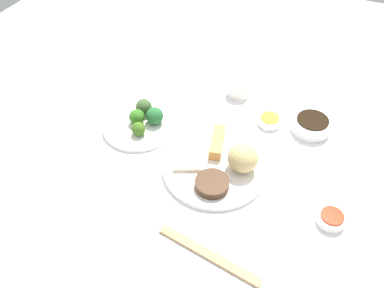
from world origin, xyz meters
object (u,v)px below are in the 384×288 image
at_px(sauce_ramekin_hot_mustard, 269,121).
at_px(main_plate, 214,167).
at_px(broccoli_plate, 139,125).
at_px(soy_sauce_bowl, 311,125).
at_px(sauce_ramekin_sweet_and_sour, 331,219).
at_px(chopsticks_pair, 208,255).
at_px(teacup, 239,88).

bearing_deg(sauce_ramekin_hot_mustard, main_plate, 160.32).
relative_size(main_plate, broccoli_plate, 1.29).
height_order(soy_sauce_bowl, sauce_ramekin_sweet_and_sour, soy_sauce_bowl).
bearing_deg(main_plate, chopsticks_pair, -161.24).
bearing_deg(teacup, main_plate, -171.87).
bearing_deg(soy_sauce_bowl, chopsticks_pair, 166.48).
bearing_deg(sauce_ramekin_sweet_and_sour, broccoli_plate, 79.34).
distance_m(broccoli_plate, soy_sauce_bowl, 0.47).
relative_size(sauce_ramekin_hot_mustard, chopsticks_pair, 0.26).
xyz_separation_m(sauce_ramekin_sweet_and_sour, teacup, (0.35, 0.34, 0.01)).
distance_m(soy_sauce_bowl, sauce_ramekin_sweet_and_sour, 0.30).
height_order(broccoli_plate, sauce_ramekin_sweet_and_sour, sauce_ramekin_sweet_and_sour).
xyz_separation_m(main_plate, sauce_ramekin_sweet_and_sour, (-0.04, -0.29, 0.00)).
height_order(sauce_ramekin_hot_mustard, chopsticks_pair, sauce_ramekin_hot_mustard).
height_order(soy_sauce_bowl, teacup, teacup).
bearing_deg(chopsticks_pair, main_plate, 18.76).
xyz_separation_m(broccoli_plate, chopsticks_pair, (-0.29, -0.32, -0.00)).
height_order(broccoli_plate, soy_sauce_bowl, soy_sauce_bowl).
height_order(main_plate, sauce_ramekin_hot_mustard, sauce_ramekin_hot_mustard).
xyz_separation_m(main_plate, teacup, (0.31, 0.04, 0.01)).
relative_size(sauce_ramekin_sweet_and_sour, chopsticks_pair, 0.26).
xyz_separation_m(broccoli_plate, soy_sauce_bowl, (0.18, -0.44, 0.01)).
bearing_deg(sauce_ramekin_sweet_and_sour, sauce_ramekin_hot_mustard, 39.43).
xyz_separation_m(sauce_ramekin_hot_mustard, teacup, (0.09, 0.12, 0.01)).
bearing_deg(main_plate, soy_sauce_bowl, -37.99).
height_order(sauce_ramekin_sweet_and_sour, chopsticks_pair, sauce_ramekin_sweet_and_sour).
bearing_deg(broccoli_plate, sauce_ramekin_sweet_and_sour, -100.66).
bearing_deg(soy_sauce_bowl, sauce_ramekin_sweet_and_sour, -159.93).
bearing_deg(chopsticks_pair, soy_sauce_bowl, -13.52).
xyz_separation_m(main_plate, soy_sauce_bowl, (0.24, -0.19, 0.01)).
distance_m(broccoli_plate, sauce_ramekin_sweet_and_sour, 0.55).
relative_size(broccoli_plate, soy_sauce_bowl, 1.93).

